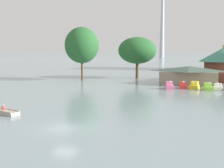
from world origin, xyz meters
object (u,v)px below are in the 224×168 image
(pedal_boat_yellow, at_px, (194,86))
(boathouse, at_px, (189,75))
(pedal_boat_white, at_px, (218,87))
(shoreline_tree_mid, at_px, (137,50))
(pedal_boat_pink, at_px, (169,86))
(shoreline_tree_tall_left, at_px, (82,45))
(rowboat_with_rower, at_px, (5,112))
(pedal_boat_red, at_px, (183,86))
(green_roof_pavilion, at_px, (223,62))
(pedal_boat_lime, at_px, (208,87))

(pedal_boat_yellow, xyz_separation_m, boathouse, (-1.47, 6.38, 1.56))
(pedal_boat_white, distance_m, shoreline_tree_mid, 27.25)
(pedal_boat_pink, bearing_deg, shoreline_tree_tall_left, -129.41)
(rowboat_with_rower, relative_size, pedal_boat_red, 1.57)
(pedal_boat_pink, xyz_separation_m, pedal_boat_red, (2.50, 1.65, -0.06))
(green_roof_pavilion, distance_m, shoreline_tree_mid, 21.80)
(pedal_boat_yellow, height_order, shoreline_tree_mid, shoreline_tree_mid)
(pedal_boat_red, height_order, boathouse, boathouse)
(rowboat_with_rower, bearing_deg, pedal_boat_lime, 67.56)
(pedal_boat_pink, xyz_separation_m, boathouse, (3.16, 8.52, 1.55))
(pedal_boat_red, relative_size, shoreline_tree_tall_left, 0.19)
(pedal_boat_pink, relative_size, shoreline_tree_tall_left, 0.20)
(rowboat_with_rower, bearing_deg, pedal_boat_pink, 76.88)
(pedal_boat_pink, xyz_separation_m, pedal_boat_lime, (7.22, 0.47, -0.02))
(rowboat_with_rower, height_order, pedal_boat_red, pedal_boat_red)
(pedal_boat_pink, bearing_deg, rowboat_with_rower, -44.97)
(pedal_boat_red, xyz_separation_m, shoreline_tree_mid, (-13.37, 17.69, 6.92))
(pedal_boat_lime, relative_size, pedal_boat_white, 1.15)
(pedal_boat_lime, relative_size, shoreline_tree_tall_left, 0.24)
(rowboat_with_rower, height_order, shoreline_tree_tall_left, shoreline_tree_tall_left)
(pedal_boat_lime, bearing_deg, green_roof_pavilion, 159.15)
(pedal_boat_white, bearing_deg, rowboat_with_rower, -31.63)
(pedal_boat_pink, distance_m, pedal_boat_white, 9.27)
(pedal_boat_lime, xyz_separation_m, shoreline_tree_tall_left, (-30.08, 9.52, 8.20))
(pedal_boat_yellow, height_order, boathouse, boathouse)
(shoreline_tree_mid, bearing_deg, boathouse, -37.62)
(rowboat_with_rower, bearing_deg, pedal_boat_red, 74.68)
(pedal_boat_pink, height_order, pedal_boat_yellow, pedal_boat_pink)
(pedal_boat_pink, bearing_deg, pedal_boat_lime, 77.94)
(pedal_boat_lime, distance_m, green_roof_pavilion, 19.66)
(rowboat_with_rower, distance_m, shoreline_tree_tall_left, 40.37)
(pedal_boat_white, bearing_deg, pedal_boat_red, -78.80)
(pedal_boat_pink, xyz_separation_m, pedal_boat_white, (9.03, 2.08, -0.11))
(boathouse, bearing_deg, pedal_boat_white, -47.68)
(pedal_boat_lime, relative_size, green_roof_pavilion, 0.27)
(green_roof_pavilion, bearing_deg, pedal_boat_yellow, -109.53)
(pedal_boat_yellow, bearing_deg, green_roof_pavilion, 172.26)
(pedal_boat_pink, relative_size, boathouse, 0.20)
(shoreline_tree_tall_left, bearing_deg, pedal_boat_yellow, -15.93)
(pedal_boat_red, relative_size, pedal_boat_lime, 0.81)
(pedal_boat_yellow, xyz_separation_m, green_roof_pavilion, (6.11, 17.23, 4.08))
(rowboat_with_rower, relative_size, pedal_boat_pink, 1.55)
(rowboat_with_rower, relative_size, pedal_boat_white, 1.46)
(shoreline_tree_tall_left, bearing_deg, rowboat_with_rower, -80.18)
(pedal_boat_pink, xyz_separation_m, pedal_boat_yellow, (4.64, 2.14, -0.01))
(pedal_boat_red, bearing_deg, rowboat_with_rower, -37.67)
(shoreline_tree_tall_left, bearing_deg, pedal_boat_lime, -17.56)
(rowboat_with_rower, bearing_deg, boathouse, 78.78)
(green_roof_pavilion, relative_size, shoreline_tree_mid, 1.08)
(shoreline_tree_tall_left, distance_m, shoreline_tree_mid, 15.26)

